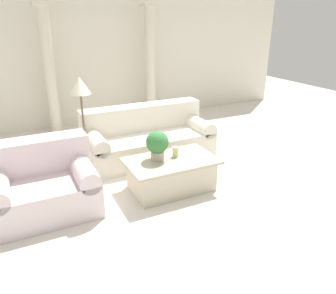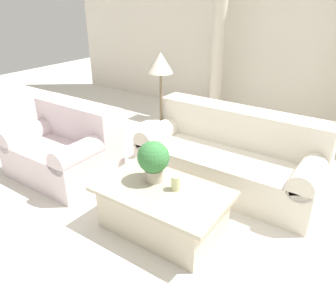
{
  "view_description": "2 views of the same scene",
  "coord_description": "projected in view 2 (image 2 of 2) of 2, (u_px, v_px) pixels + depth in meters",
  "views": [
    {
      "loc": [
        -1.97,
        -4.17,
        2.37
      ],
      "look_at": [
        0.04,
        -0.07,
        0.54
      ],
      "focal_mm": 35.0,
      "sensor_mm": 36.0,
      "label": 1
    },
    {
      "loc": [
        1.52,
        -2.55,
        2.2
      ],
      "look_at": [
        -0.29,
        0.08,
        0.69
      ],
      "focal_mm": 35.0,
      "sensor_mm": 36.0,
      "label": 2
    }
  ],
  "objects": [
    {
      "name": "ground_plane",
      "position": [
        186.0,
        212.0,
        3.62
      ],
      "size": [
        16.0,
        16.0,
        0.0
      ],
      "primitive_type": "plane",
      "color": "silver"
    },
    {
      "name": "wall_back",
      "position": [
        295.0,
        32.0,
        5.47
      ],
      "size": [
        10.0,
        0.06,
        3.2
      ],
      "color": "silver",
      "rests_on": "ground_plane"
    },
    {
      "name": "sofa_long",
      "position": [
        230.0,
        156.0,
        4.07
      ],
      "size": [
        2.2,
        0.98,
        0.91
      ],
      "color": "beige",
      "rests_on": "ground_plane"
    },
    {
      "name": "loveseat",
      "position": [
        66.0,
        147.0,
        4.28
      ],
      "size": [
        1.3,
        0.98,
        0.91
      ],
      "color": "silver",
      "rests_on": "ground_plane"
    },
    {
      "name": "coffee_table",
      "position": [
        163.0,
        209.0,
        3.27
      ],
      "size": [
        1.29,
        0.79,
        0.47
      ],
      "color": "beige",
      "rests_on": "ground_plane"
    },
    {
      "name": "potted_plant",
      "position": [
        153.0,
        159.0,
        3.23
      ],
      "size": [
        0.32,
        0.32,
        0.42
      ],
      "color": "#B2A893",
      "rests_on": "coffee_table"
    },
    {
      "name": "pillar_candle",
      "position": [
        176.0,
        183.0,
        3.14
      ],
      "size": [
        0.09,
        0.09,
        0.15
      ],
      "color": "beige",
      "rests_on": "coffee_table"
    },
    {
      "name": "floor_lamp",
      "position": [
        161.0,
        70.0,
        4.26
      ],
      "size": [
        0.33,
        0.33,
        1.51
      ],
      "color": "brown",
      "rests_on": "ground_plane"
    },
    {
      "name": "column_left",
      "position": [
        218.0,
        46.0,
        5.83
      ],
      "size": [
        0.33,
        0.33,
        2.61
      ],
      "color": "beige",
      "rests_on": "ground_plane"
    }
  ]
}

